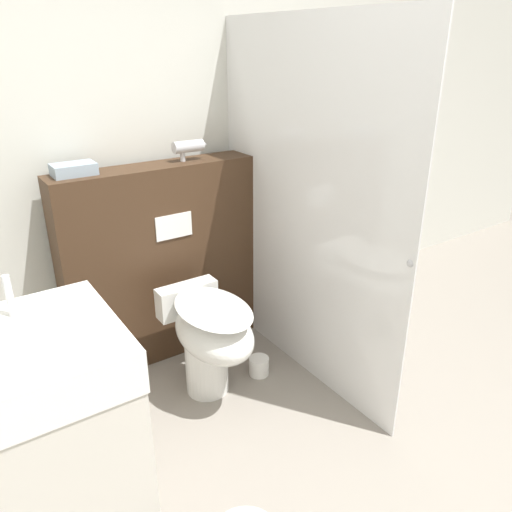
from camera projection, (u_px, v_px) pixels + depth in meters
name	position (u px, v px, depth m)	size (l,w,h in m)	color
wall_back	(167.00, 145.00, 2.97)	(8.00, 0.06, 2.50)	silver
partition_panel	(168.00, 262.00, 3.01)	(1.26, 0.23, 1.19)	#3D2819
shower_glass	(304.00, 211.00, 2.68)	(0.04, 1.52, 1.95)	silver
toilet	(210.00, 336.00, 2.65)	(0.35, 0.62, 0.58)	white
sink_vanity	(51.00, 467.00, 1.66)	(0.54, 0.54, 1.16)	beige
hair_drier	(190.00, 147.00, 2.83)	(0.21, 0.07, 0.11)	#B7B7BC
folded_towel	(74.00, 169.00, 2.53)	(0.21, 0.14, 0.06)	#8C9EAD
spare_toilet_roll	(259.00, 366.00, 2.94)	(0.12, 0.12, 0.11)	white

